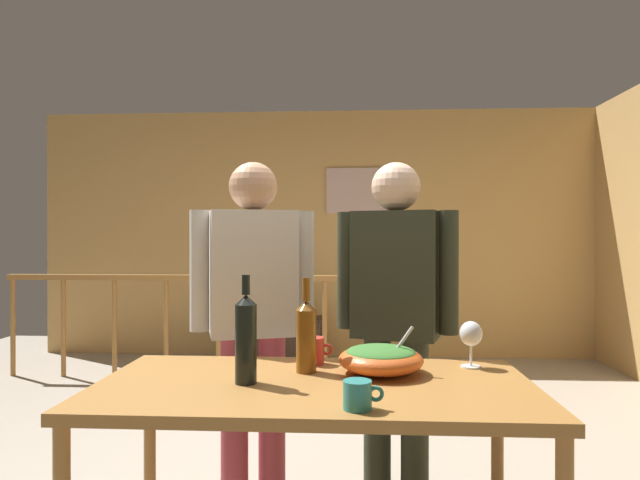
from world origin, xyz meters
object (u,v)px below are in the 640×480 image
object	(u,v)px
flat_screen_tv	(278,296)
serving_table	(315,403)
wine_glass	(471,335)
wine_bottle_dark	(246,337)
wine_bottle_amber	(306,334)
person_standing_right	(396,306)
stair_railing	(243,311)
mug_teal	(358,395)
person_standing_left	(253,304)
tv_console	(279,340)
salad_bowl	(381,358)
framed_picture	(357,191)
mug_red	(314,351)

from	to	relation	value
flat_screen_tv	serving_table	world-z (taller)	flat_screen_tv
wine_glass	wine_bottle_dark	world-z (taller)	wine_bottle_dark
wine_bottle_amber	person_standing_right	xyz separation A→B (m)	(0.38, 0.52, 0.04)
stair_railing	mug_teal	world-z (taller)	stair_railing
stair_railing	mug_teal	bearing A→B (deg)	-73.03
person_standing_left	tv_console	bearing A→B (deg)	-101.94
person_standing_right	wine_bottle_amber	bearing A→B (deg)	71.11
tv_console	salad_bowl	world-z (taller)	salad_bowl
framed_picture	person_standing_right	xyz separation A→B (m)	(0.15, -3.39, -0.83)
wine_bottle_dark	mug_red	distance (m)	0.39
salad_bowl	wine_glass	distance (m)	0.39
tv_console	person_standing_left	xyz separation A→B (m)	(0.29, -3.10, 0.76)
wine_bottle_dark	wine_bottle_amber	bearing A→B (deg)	40.74
salad_bowl	mug_teal	size ratio (longest dim) A/B	2.61
flat_screen_tv	person_standing_right	world-z (taller)	person_standing_right
wine_glass	wine_bottle_amber	size ratio (longest dim) A/B	0.51
serving_table	wine_bottle_amber	bearing A→B (deg)	106.64
wine_bottle_amber	mug_teal	size ratio (longest dim) A/B	2.93
stair_railing	wine_glass	world-z (taller)	stair_railing
tv_console	flat_screen_tv	xyz separation A→B (m)	(0.00, -0.03, 0.46)
stair_railing	salad_bowl	xyz separation A→B (m)	(1.11, -2.90, 0.22)
salad_bowl	person_standing_right	distance (m)	0.55
stair_railing	wine_bottle_dark	size ratio (longest dim) A/B	9.26
framed_picture	tv_console	bearing A→B (deg)	-160.65
wine_bottle_amber	person_standing_left	size ratio (longest dim) A/B	0.22
wine_bottle_amber	mug_red	size ratio (longest dim) A/B	2.94
salad_bowl	person_standing_right	world-z (taller)	person_standing_right
mug_red	wine_glass	bearing A→B (deg)	-1.88
tv_console	person_standing_right	world-z (taller)	person_standing_right
mug_red	wine_bottle_amber	bearing A→B (deg)	-98.50
wine_bottle_amber	serving_table	bearing A→B (deg)	-73.36
wine_bottle_amber	mug_teal	distance (m)	0.49
flat_screen_tv	mug_red	distance (m)	3.51
flat_screen_tv	person_standing_right	bearing A→B (deg)	-72.38
mug_red	person_standing_left	distance (m)	0.52
serving_table	person_standing_right	world-z (taller)	person_standing_right
framed_picture	mug_red	distance (m)	3.90
wine_glass	mug_teal	bearing A→B (deg)	-129.34
framed_picture	person_standing_left	xyz separation A→B (m)	(-0.53, -3.39, -0.83)
stair_railing	serving_table	size ratio (longest dim) A/B	2.29
person_standing_left	wine_bottle_amber	bearing A→B (deg)	102.45
tv_console	wine_bottle_dark	world-z (taller)	wine_bottle_dark
framed_picture	serving_table	world-z (taller)	framed_picture
stair_railing	tv_console	xyz separation A→B (m)	(0.23, 0.72, -0.40)
wine_glass	person_standing_left	bearing A→B (deg)	156.62
person_standing_right	tv_console	bearing A→B (deg)	-55.17
tv_console	wine_glass	world-z (taller)	wine_glass
mug_teal	stair_railing	bearing A→B (deg)	106.97
stair_railing	person_standing_right	world-z (taller)	person_standing_right
framed_picture	wine_bottle_dark	xyz separation A→B (m)	(-0.43, -4.08, -0.86)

